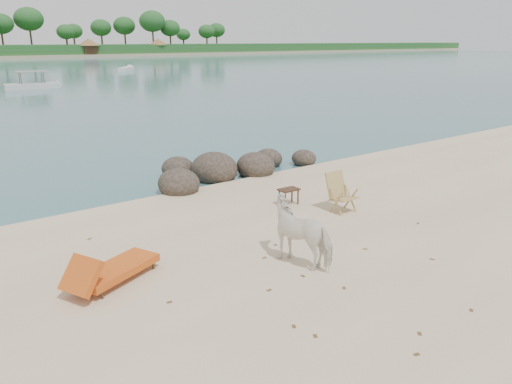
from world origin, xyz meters
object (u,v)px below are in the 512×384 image
cow (304,232)px  deck_chair (344,194)px  side_table (289,198)px  lounge_chair (117,266)px  boulders (224,170)px

cow → deck_chair: (2.91, 1.64, -0.14)m
side_table → lounge_chair: size_ratio=0.27×
side_table → lounge_chair: (-5.49, -1.46, 0.09)m
side_table → cow: bearing=-123.5°
boulders → cow: (-2.47, -6.62, 0.44)m
side_table → deck_chair: bearing=-57.6°
lounge_chair → deck_chair: bearing=-21.9°
cow → boulders: bearing=-124.9°
lounge_chair → deck_chair: (6.25, 0.14, 0.20)m
cow → deck_chair: size_ratio=1.52×
side_table → boulders: bearing=87.9°
lounge_chair → deck_chair: size_ratio=2.03×
boulders → lounge_chair: bearing=-138.5°
deck_chair → lounge_chair: bearing=-177.3°
boulders → cow: bearing=-110.4°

